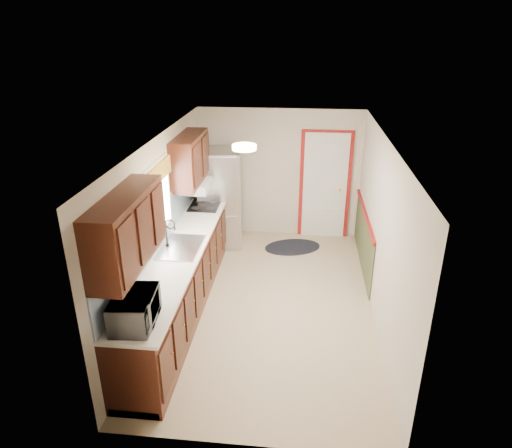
# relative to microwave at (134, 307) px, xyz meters

# --- Properties ---
(room_shell) EXTENTS (3.20, 5.20, 2.52)m
(room_shell) POSITION_rel_microwave_xyz_m (1.20, 1.95, 0.06)
(room_shell) COLOR tan
(room_shell) RESTS_ON ground
(kitchen_run) EXTENTS (0.63, 4.00, 2.20)m
(kitchen_run) POSITION_rel_microwave_xyz_m (-0.04, 1.66, -0.33)
(kitchen_run) COLOR #3B170D
(kitchen_run) RESTS_ON ground
(back_wall_trim) EXTENTS (1.12, 2.30, 2.08)m
(back_wall_trim) POSITION_rel_microwave_xyz_m (2.19, 4.16, -0.25)
(back_wall_trim) COLOR maroon
(back_wall_trim) RESTS_ON ground
(ceiling_fixture) EXTENTS (0.30, 0.30, 0.06)m
(ceiling_fixture) POSITION_rel_microwave_xyz_m (0.90, 1.75, 1.22)
(ceiling_fixture) COLOR #FFD88C
(ceiling_fixture) RESTS_ON room_shell
(microwave) EXTENTS (0.37, 0.62, 0.40)m
(microwave) POSITION_rel_microwave_xyz_m (0.00, 0.00, 0.00)
(microwave) COLOR white
(microwave) RESTS_ON kitchen_run
(refrigerator) EXTENTS (0.80, 0.77, 1.77)m
(refrigerator) POSITION_rel_microwave_xyz_m (0.18, 3.89, -0.26)
(refrigerator) COLOR #B7B7BC
(refrigerator) RESTS_ON ground
(rug) EXTENTS (1.18, 0.95, 0.01)m
(rug) POSITION_rel_microwave_xyz_m (1.50, 3.81, -1.13)
(rug) COLOR black
(rug) RESTS_ON ground
(cooktop) EXTENTS (0.49, 0.59, 0.02)m
(cooktop) POSITION_rel_microwave_xyz_m (0.01, 3.32, -0.19)
(cooktop) COLOR black
(cooktop) RESTS_ON kitchen_run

